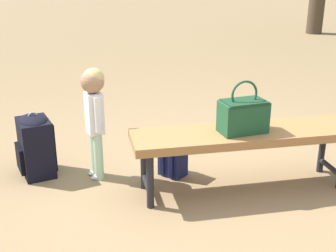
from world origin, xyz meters
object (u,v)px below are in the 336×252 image
park_bench (245,138)px  child_standing (94,107)px  backpack_large (35,144)px  backpack_small (173,156)px  handbag (243,115)px

park_bench → child_standing: bearing=-12.3°
park_bench → backpack_large: (1.54, -0.30, -0.14)m
backpack_large → backpack_small: backpack_large is taller
handbag → backpack_large: 1.58m
child_standing → park_bench: bearing=167.7°
child_standing → backpack_small: child_standing is taller
handbag → park_bench: bearing=-137.7°
park_bench → handbag: handbag is taller
park_bench → backpack_small: (0.49, -0.24, -0.23)m
handbag → backpack_small: size_ratio=1.15×
park_bench → child_standing: 1.11m
park_bench → backpack_small: 0.59m
backpack_large → backpack_small: (-1.05, 0.06, -0.10)m
handbag → backpack_small: handbag is taller
child_standing → backpack_small: size_ratio=2.67×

